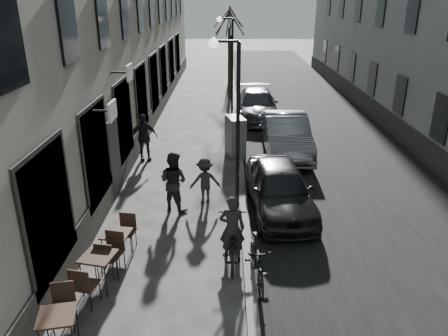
{
  "coord_description": "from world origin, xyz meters",
  "views": [
    {
      "loc": [
        -0.36,
        -6.4,
        6.22
      ],
      "look_at": [
        -0.41,
        4.63,
        1.8
      ],
      "focal_mm": 35.0,
      "sensor_mm": 36.0,
      "label": 1
    }
  ],
  "objects_px": {
    "car_far": "(257,105)",
    "moped": "(257,262)",
    "tree_far": "(229,17)",
    "pedestrian_near": "(174,181)",
    "tree_near": "(230,21)",
    "streetlamp_far": "(229,54)",
    "pedestrian_far": "(144,137)",
    "bicycle": "(232,241)",
    "bistro_set_a": "(59,329)",
    "streetlamp_near": "(232,107)",
    "bistro_set_b": "(99,268)",
    "utility_cabinet": "(235,137)",
    "bistro_set_c": "(117,244)",
    "car_mid": "(286,135)",
    "car_near": "(279,188)",
    "pedestrian_mid": "(205,181)"
  },
  "relations": [
    {
      "from": "tree_near",
      "to": "tree_far",
      "type": "relative_size",
      "value": 1.0
    },
    {
      "from": "streetlamp_near",
      "to": "bistro_set_b",
      "type": "distance_m",
      "value": 5.8
    },
    {
      "from": "bicycle",
      "to": "pedestrian_near",
      "type": "relative_size",
      "value": 1.08
    },
    {
      "from": "tree_far",
      "to": "pedestrian_near",
      "type": "xyz_separation_m",
      "value": [
        -1.84,
        -21.32,
        -3.73
      ]
    },
    {
      "from": "bistro_set_b",
      "to": "utility_cabinet",
      "type": "relative_size",
      "value": 1.07
    },
    {
      "from": "tree_far",
      "to": "car_far",
      "type": "distance_m",
      "value": 11.49
    },
    {
      "from": "streetlamp_far",
      "to": "car_near",
      "type": "xyz_separation_m",
      "value": [
        1.44,
        -12.37,
        -2.41
      ]
    },
    {
      "from": "tree_near",
      "to": "moped",
      "type": "bearing_deg",
      "value": -88.64
    },
    {
      "from": "tree_near",
      "to": "utility_cabinet",
      "type": "bearing_deg",
      "value": -89.26
    },
    {
      "from": "streetlamp_far",
      "to": "car_far",
      "type": "xyz_separation_m",
      "value": [
        1.48,
        -1.71,
        -2.42
      ]
    },
    {
      "from": "car_mid",
      "to": "pedestrian_mid",
      "type": "bearing_deg",
      "value": -124.1
    },
    {
      "from": "tree_far",
      "to": "bistro_set_c",
      "type": "distance_m",
      "value": 24.67
    },
    {
      "from": "streetlamp_far",
      "to": "bistro_set_b",
      "type": "height_order",
      "value": "streetlamp_far"
    },
    {
      "from": "utility_cabinet",
      "to": "car_far",
      "type": "bearing_deg",
      "value": 62.76
    },
    {
      "from": "car_near",
      "to": "bistro_set_a",
      "type": "bearing_deg",
      "value": -133.95
    },
    {
      "from": "streetlamp_far",
      "to": "bistro_set_c",
      "type": "relative_size",
      "value": 3.1
    },
    {
      "from": "car_far",
      "to": "pedestrian_mid",
      "type": "bearing_deg",
      "value": -102.72
    },
    {
      "from": "tree_near",
      "to": "car_far",
      "type": "height_order",
      "value": "tree_near"
    },
    {
      "from": "bistro_set_a",
      "to": "bicycle",
      "type": "relative_size",
      "value": 0.82
    },
    {
      "from": "pedestrian_near",
      "to": "car_far",
      "type": "bearing_deg",
      "value": -79.26
    },
    {
      "from": "car_mid",
      "to": "car_far",
      "type": "height_order",
      "value": "car_mid"
    },
    {
      "from": "streetlamp_far",
      "to": "pedestrian_far",
      "type": "distance_m",
      "value": 8.97
    },
    {
      "from": "utility_cabinet",
      "to": "car_far",
      "type": "xyz_separation_m",
      "value": [
        1.28,
        5.82,
        -0.08
      ]
    },
    {
      "from": "bistro_set_b",
      "to": "car_far",
      "type": "relative_size",
      "value": 0.34
    },
    {
      "from": "streetlamp_near",
      "to": "utility_cabinet",
      "type": "bearing_deg",
      "value": 87.35
    },
    {
      "from": "pedestrian_mid",
      "to": "moped",
      "type": "xyz_separation_m",
      "value": [
        1.36,
        -4.17,
        -0.19
      ]
    },
    {
      "from": "streetlamp_far",
      "to": "tree_near",
      "type": "distance_m",
      "value": 3.36
    },
    {
      "from": "car_far",
      "to": "bistro_set_a",
      "type": "bearing_deg",
      "value": -105.97
    },
    {
      "from": "car_far",
      "to": "moped",
      "type": "relative_size",
      "value": 2.74
    },
    {
      "from": "streetlamp_far",
      "to": "streetlamp_near",
      "type": "bearing_deg",
      "value": -90.0
    },
    {
      "from": "tree_far",
      "to": "car_mid",
      "type": "distance_m",
      "value": 16.82
    },
    {
      "from": "pedestrian_far",
      "to": "bicycle",
      "type": "bearing_deg",
      "value": -83.12
    },
    {
      "from": "moped",
      "to": "bistro_set_b",
      "type": "bearing_deg",
      "value": 178.07
    },
    {
      "from": "bistro_set_c",
      "to": "car_far",
      "type": "height_order",
      "value": "car_far"
    },
    {
      "from": "car_far",
      "to": "bistro_set_c",
      "type": "bearing_deg",
      "value": -107.74
    },
    {
      "from": "streetlamp_far",
      "to": "car_near",
      "type": "height_order",
      "value": "streetlamp_far"
    },
    {
      "from": "streetlamp_near",
      "to": "car_far",
      "type": "height_order",
      "value": "streetlamp_near"
    },
    {
      "from": "streetlamp_near",
      "to": "bicycle",
      "type": "xyz_separation_m",
      "value": [
        -0.03,
        -3.05,
        -2.63
      ]
    },
    {
      "from": "pedestrian_far",
      "to": "car_far",
      "type": "bearing_deg",
      "value": 33.12
    },
    {
      "from": "bistro_set_a",
      "to": "car_mid",
      "type": "distance_m",
      "value": 12.21
    },
    {
      "from": "utility_cabinet",
      "to": "moped",
      "type": "height_order",
      "value": "utility_cabinet"
    },
    {
      "from": "bistro_set_a",
      "to": "pedestrian_far",
      "type": "relative_size",
      "value": 0.89
    },
    {
      "from": "bistro_set_c",
      "to": "moped",
      "type": "bearing_deg",
      "value": -5.36
    },
    {
      "from": "streetlamp_near",
      "to": "bicycle",
      "type": "relative_size",
      "value": 2.5
    },
    {
      "from": "tree_near",
      "to": "car_mid",
      "type": "distance_m",
      "value": 11.14
    },
    {
      "from": "bistro_set_c",
      "to": "car_mid",
      "type": "height_order",
      "value": "car_mid"
    },
    {
      "from": "bistro_set_a",
      "to": "bistro_set_c",
      "type": "bearing_deg",
      "value": 70.79
    },
    {
      "from": "utility_cabinet",
      "to": "bicycle",
      "type": "bearing_deg",
      "value": -106.66
    },
    {
      "from": "streetlamp_near",
      "to": "pedestrian_far",
      "type": "distance_m",
      "value": 5.73
    },
    {
      "from": "streetlamp_near",
      "to": "car_mid",
      "type": "distance_m",
      "value": 5.81
    }
  ]
}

